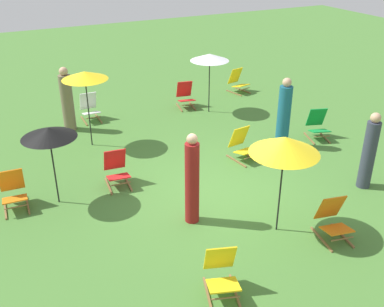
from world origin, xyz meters
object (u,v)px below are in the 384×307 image
(umbrella_3, at_px, (49,133))
(umbrella_0, at_px, (85,76))
(deckchair_0, at_px, (117,170))
(deckchair_1, at_px, (318,125))
(umbrella_2, at_px, (210,57))
(deckchair_7, at_px, (13,191))
(deckchair_5, at_px, (238,82))
(deckchair_10, at_px, (185,96))
(umbrella_1, at_px, (285,145))
(deckchair_8, at_px, (333,220))
(person_1, at_px, (67,101))
(deckchair_9, at_px, (221,273))
(deckchair_2, at_px, (242,145))
(person_2, at_px, (284,115))
(deckchair_4, at_px, (90,108))
(person_0, at_px, (192,181))
(person_3, at_px, (369,153))

(umbrella_3, bearing_deg, umbrella_0, 60.87)
(deckchair_0, distance_m, deckchair_1, 5.67)
(deckchair_1, distance_m, umbrella_2, 3.75)
(deckchair_1, height_order, deckchair_7, same)
(deckchair_0, bearing_deg, deckchair_7, -175.83)
(deckchair_0, height_order, deckchair_5, same)
(deckchair_10, height_order, umbrella_1, umbrella_1)
(deckchair_8, height_order, person_1, person_1)
(deckchair_0, bearing_deg, person_1, 99.38)
(deckchair_9, distance_m, deckchair_10, 8.30)
(deckchair_7, bearing_deg, deckchair_2, 0.67)
(umbrella_1, bearing_deg, person_2, 52.60)
(person_2, bearing_deg, deckchair_9, 69.34)
(deckchair_5, xyz_separation_m, deckchair_10, (-2.27, -0.54, 0.00))
(deckchair_8, distance_m, umbrella_1, 1.73)
(deckchair_10, bearing_deg, deckchair_4, -174.46)
(deckchair_10, xyz_separation_m, person_0, (-2.59, -5.76, 0.52))
(umbrella_0, bearing_deg, deckchair_0, -90.63)
(deckchair_0, distance_m, person_1, 3.62)
(deckchair_2, xyz_separation_m, person_3, (1.72, -2.34, 0.47))
(deckchair_5, distance_m, person_2, 4.47)
(umbrella_3, xyz_separation_m, person_2, (5.84, 0.20, -0.71))
(deckchair_1, height_order, umbrella_1, umbrella_1)
(deckchair_0, distance_m, umbrella_2, 5.17)
(deckchair_1, distance_m, deckchair_9, 6.58)
(umbrella_2, distance_m, person_1, 4.31)
(deckchair_0, height_order, person_1, person_1)
(deckchair_7, xyz_separation_m, umbrella_1, (4.36, -3.02, 1.42))
(umbrella_0, bearing_deg, deckchair_10, 23.24)
(umbrella_2, bearing_deg, person_3, -80.40)
(umbrella_1, height_order, person_1, umbrella_1)
(deckchair_0, xyz_separation_m, person_0, (0.88, -1.99, 0.52))
(umbrella_0, bearing_deg, deckchair_9, -86.31)
(person_1, bearing_deg, deckchair_1, -140.70)
(umbrella_2, relative_size, person_2, 0.99)
(deckchair_9, height_order, umbrella_0, umbrella_0)
(deckchair_2, xyz_separation_m, deckchair_10, (0.31, 3.91, 0.00))
(umbrella_0, xyz_separation_m, person_1, (-0.28, 1.29, -1.04))
(person_0, bearing_deg, deckchair_10, 165.53)
(deckchair_1, bearing_deg, deckchair_8, -108.75)
(deckchair_1, height_order, umbrella_2, umbrella_2)
(deckchair_2, bearing_deg, umbrella_2, 68.28)
(deckchair_1, height_order, deckchair_2, same)
(deckchair_2, height_order, umbrella_3, umbrella_3)
(deckchair_10, bearing_deg, deckchair_5, 23.86)
(person_1, relative_size, person_2, 0.98)
(deckchair_1, xyz_separation_m, deckchair_9, (-5.24, -3.98, 0.00))
(person_0, distance_m, person_1, 5.68)
(umbrella_0, bearing_deg, deckchair_7, -134.43)
(deckchair_7, relative_size, umbrella_1, 0.43)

